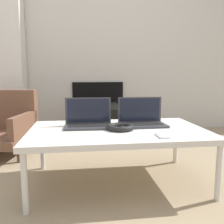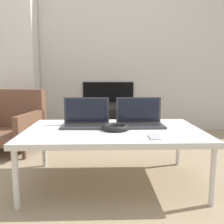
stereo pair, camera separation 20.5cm
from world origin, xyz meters
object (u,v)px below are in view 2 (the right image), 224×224
(laptop_left, at_px, (86,120))
(phone, at_px, (154,137))
(laptop_right, at_px, (140,120))
(armchair, at_px, (10,122))
(headphones, at_px, (116,127))
(tv, at_px, (109,120))

(laptop_left, distance_m, phone, 0.58)
(laptop_right, bearing_deg, armchair, 147.34)
(laptop_left, relative_size, phone, 2.92)
(laptop_left, height_order, armchair, armchair)
(headphones, relative_size, tv, 0.39)
(laptop_right, bearing_deg, phone, -85.37)
(laptop_left, height_order, phone, laptop_left)
(phone, bearing_deg, laptop_left, 140.54)
(laptop_right, distance_m, armchair, 1.49)
(armchair, bearing_deg, phone, -29.25)
(laptop_left, height_order, laptop_right, same)
(laptop_left, relative_size, laptop_right, 1.01)
(laptop_left, height_order, headphones, laptop_left)
(laptop_right, relative_size, armchair, 0.47)
(headphones, bearing_deg, phone, -45.45)
(laptop_left, relative_size, headphones, 1.82)
(tv, distance_m, armchair, 1.20)
(laptop_right, bearing_deg, tv, 97.62)
(laptop_left, bearing_deg, headphones, -29.96)
(headphones, distance_m, tv, 1.51)
(laptop_right, relative_size, tv, 0.71)
(laptop_right, height_order, phone, laptop_right)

